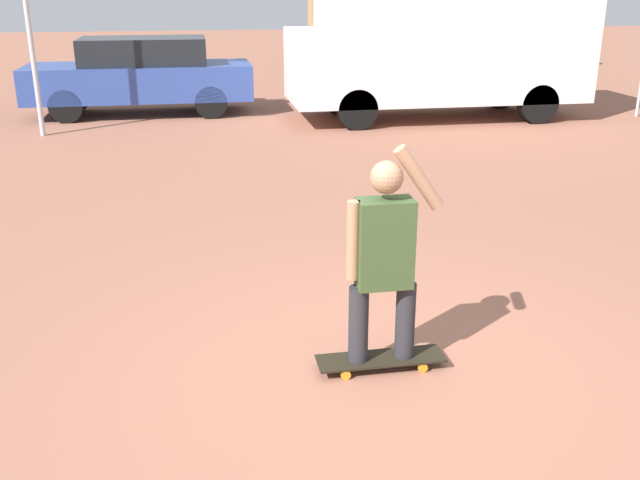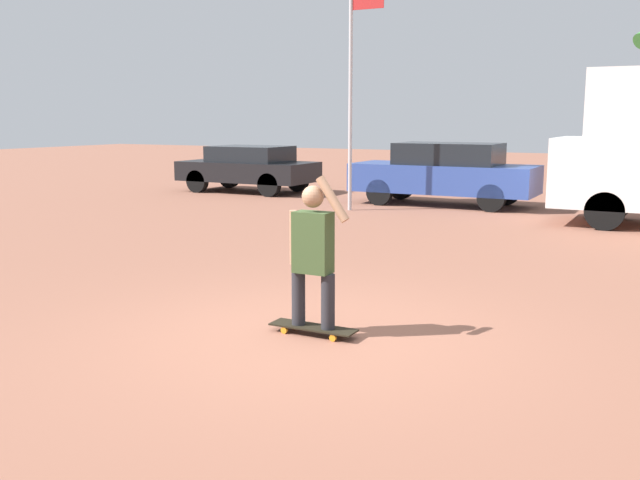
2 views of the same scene
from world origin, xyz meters
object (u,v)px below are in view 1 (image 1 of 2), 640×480
Objects in this scene: skateboard at (381,359)px; camper_van at (445,32)px; parked_car_blue at (141,75)px; person_skateboarder at (384,252)px.

camper_van reaches higher than skateboard.
parked_car_blue is at bearing 101.26° from skateboard.
skateboard is at bearing -78.74° from parked_car_blue.
skateboard is 0.82m from person_skateboarder.
person_skateboarder reaches higher than skateboard.
camper_van reaches higher than person_skateboarder.
camper_van is (3.82, 9.66, 0.80)m from person_skateboarder.
person_skateboarder is 0.34× the size of parked_car_blue.
camper_van reaches higher than parked_car_blue.
parked_car_blue is (-6.04, 1.51, -0.87)m from camper_van.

